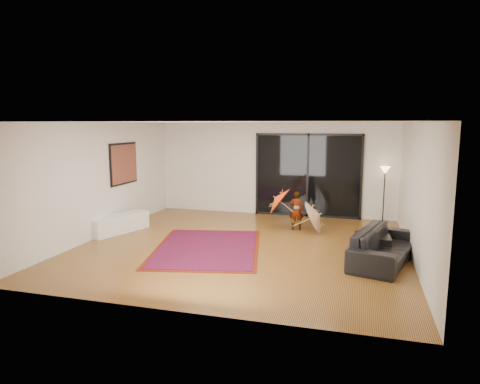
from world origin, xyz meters
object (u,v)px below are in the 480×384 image
at_px(media_console, 120,224).
at_px(sofa, 384,246).
at_px(ottoman, 372,244).
at_px(child, 296,210).

bearing_deg(media_console, sofa, 12.77).
height_order(ottoman, child, child).
relative_size(sofa, child, 2.23).
bearing_deg(child, media_console, 10.11).
distance_m(ottoman, child, 2.47).
bearing_deg(sofa, ottoman, 38.31).
relative_size(ottoman, child, 0.70).
height_order(media_console, ottoman, media_console).
xyz_separation_m(sofa, child, (-2.02, 2.12, 0.17)).
bearing_deg(media_console, ottoman, 17.15).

